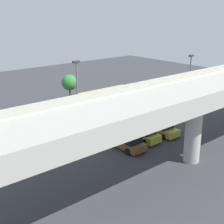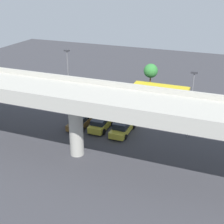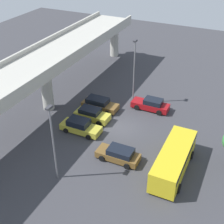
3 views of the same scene
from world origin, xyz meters
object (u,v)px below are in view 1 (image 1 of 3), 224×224
parked_car_2 (142,133)px  lamp_post_near_aisle (78,98)px  parked_car_3 (125,141)px  parked_car_1 (159,127)px  tree_front_left (69,83)px  parked_car_0 (138,110)px  parked_car_4 (69,130)px  traffic_cone (63,130)px  shuttle_bus (106,97)px  lamp_post_mid_lot (189,81)px

parked_car_2 → lamp_post_near_aisle: bearing=63.3°
parked_car_3 → lamp_post_near_aisle: bearing=45.0°
parked_car_1 → parked_car_3: parked_car_1 is taller
parked_car_2 → tree_front_left: (-1.68, -16.48, 2.40)m
parked_car_0 → parked_car_1: 6.62m
parked_car_3 → parked_car_4: bearing=24.1°
traffic_cone → lamp_post_near_aisle: bearing=80.8°
parked_car_1 → shuttle_bus: 11.70m
parked_car_0 → traffic_cone: parked_car_0 is taller
traffic_cone → parked_car_0: bearing=173.4°
shuttle_bus → tree_front_left: tree_front_left is taller
parked_car_1 → parked_car_4: parked_car_1 is taller
parked_car_1 → lamp_post_mid_lot: (-7.48, -1.79, 3.92)m
lamp_post_mid_lot → tree_front_left: bearing=-59.7°
parked_car_3 → lamp_post_mid_lot: size_ratio=0.59×
parked_car_1 → parked_car_3: size_ratio=1.01×
tree_front_left → traffic_cone: 11.87m
parked_car_2 → lamp_post_mid_lot: lamp_post_mid_lot is taller
parked_car_2 → shuttle_bus: shuttle_bus is taller
parked_car_1 → lamp_post_near_aisle: 10.25m
parked_car_1 → parked_car_4: bearing=54.8°
parked_car_0 → parked_car_4: 10.82m
parked_car_2 → parked_car_3: 2.68m
lamp_post_mid_lot → tree_front_left: 17.09m
parked_car_0 → parked_car_3: parked_car_3 is taller
shuttle_bus → tree_front_left: size_ratio=1.90×
parked_car_0 → parked_car_2: bearing=-41.9°
shuttle_bus → lamp_post_mid_lot: size_ratio=1.04×
parked_car_2 → lamp_post_near_aisle: 7.98m
parked_car_0 → parked_car_3: 10.31m
parked_car_0 → traffic_cone: bearing=-96.6°
parked_car_4 → traffic_cone: parked_car_4 is taller
lamp_post_mid_lot → traffic_cone: lamp_post_mid_lot is taller
shuttle_bus → parked_car_2: bearing=-111.7°
tree_front_left → traffic_cone: bearing=52.7°
lamp_post_near_aisle → parked_car_4: bearing=-102.6°
parked_car_0 → parked_car_2: (5.44, 6.07, 0.04)m
parked_car_1 → traffic_cone: size_ratio=6.84×
parked_car_4 → parked_car_0: bearing=91.6°
lamp_post_mid_lot → traffic_cone: bearing=-19.5°
shuttle_bus → lamp_post_near_aisle: lamp_post_near_aisle is taller
parked_car_4 → traffic_cone: 1.59m
parked_car_4 → traffic_cone: bearing=176.9°
lamp_post_mid_lot → parked_car_4: bearing=-14.3°
parked_car_0 → parked_car_4: bearing=-88.4°
parked_car_2 → traffic_cone: parked_car_2 is taller
parked_car_0 → traffic_cone: (10.73, -1.24, -0.38)m
parked_car_1 → parked_car_4: 10.01m
parked_car_4 → tree_front_left: size_ratio=1.12×
parked_car_4 → lamp_post_mid_lot: lamp_post_mid_lot is taller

